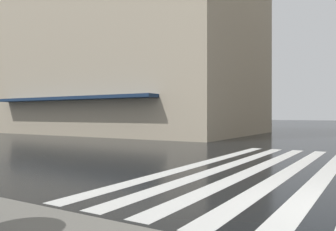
{
  "coord_description": "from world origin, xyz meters",
  "views": [
    {
      "loc": [
        -6.92,
        -0.59,
        1.71
      ],
      "look_at": [
        5.02,
        6.72,
        1.69
      ],
      "focal_mm": 36.92,
      "sensor_mm": 36.0,
      "label": 1
    }
  ],
  "objects": [
    {
      "name": "zebra_crossing",
      "position": [
        4.0,
        2.22,
        0.0
      ],
      "size": [
        13.0,
        5.5,
        0.01
      ],
      "color": "silver",
      "rests_on": "ground_plane"
    },
    {
      "name": "haussmann_block_mid",
      "position": [
        20.06,
        20.26,
        9.89
      ],
      "size": [
        16.34,
        23.6,
        20.2
      ],
      "color": "tan",
      "rests_on": "ground_plane"
    }
  ]
}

